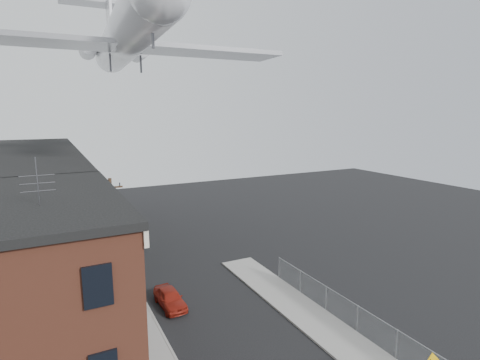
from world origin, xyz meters
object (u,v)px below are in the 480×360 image
(car_mid, at_px, (125,250))
(airplane, at_px, (125,37))
(street_tree, at_px, (101,217))
(utility_pole, at_px, (113,234))
(car_near, at_px, (170,298))
(car_far, at_px, (110,225))

(car_mid, bearing_deg, airplane, 6.75)
(street_tree, relative_size, car_mid, 1.42)
(airplane, bearing_deg, utility_pole, -112.53)
(airplane, bearing_deg, street_tree, 139.85)
(street_tree, bearing_deg, car_near, -79.19)
(car_near, distance_m, car_far, 20.73)
(car_mid, bearing_deg, utility_pole, -111.26)
(car_far, relative_size, airplane, 0.15)
(car_mid, relative_size, airplane, 0.12)
(street_tree, height_order, airplane, airplane)
(car_far, height_order, airplane, airplane)
(utility_pole, relative_size, street_tree, 1.73)
(car_mid, distance_m, car_far, 9.10)
(car_near, distance_m, car_mid, 11.65)
(car_mid, bearing_deg, car_near, -90.79)
(car_mid, xyz_separation_m, car_far, (-0.00, 9.10, 0.06))
(utility_pole, relative_size, car_mid, 2.46)
(street_tree, xyz_separation_m, car_far, (1.67, 6.48, -2.78))
(utility_pole, xyz_separation_m, car_near, (3.04, -4.30, -4.02))
(car_near, bearing_deg, street_tree, 97.86)
(utility_pole, bearing_deg, car_mid, 74.68)
(car_near, relative_size, car_far, 0.84)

